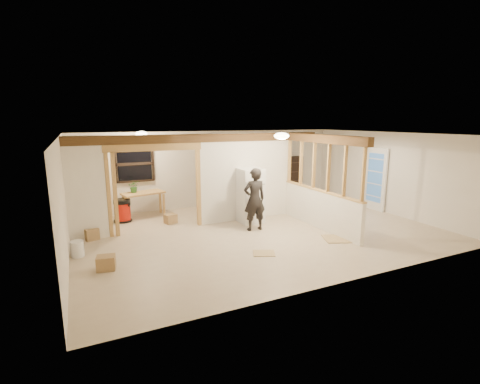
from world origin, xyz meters
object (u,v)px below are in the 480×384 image
work_table (144,205)px  shop_vac (122,210)px  bookshelf (292,177)px  refrigerator (251,196)px  woman (254,199)px

work_table → shop_vac: bearing=-169.6°
shop_vac → bookshelf: (6.15, 0.64, 0.44)m
refrigerator → woman: (-0.24, -0.70, 0.06)m
refrigerator → woman: woman is taller
refrigerator → shop_vac: (-3.29, 1.58, -0.44)m
shop_vac → bookshelf: 6.19m
refrigerator → woman: bearing=-108.9°
refrigerator → shop_vac: 3.67m
refrigerator → work_table: refrigerator is taller
woman → bookshelf: size_ratio=1.07×
work_table → bookshelf: bookshelf is taller
work_table → shop_vac: (-0.65, -0.27, -0.04)m
refrigerator → work_table: (-2.64, 1.85, -0.39)m
bookshelf → refrigerator: bearing=-142.2°
refrigerator → bookshelf: size_ratio=1.00×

